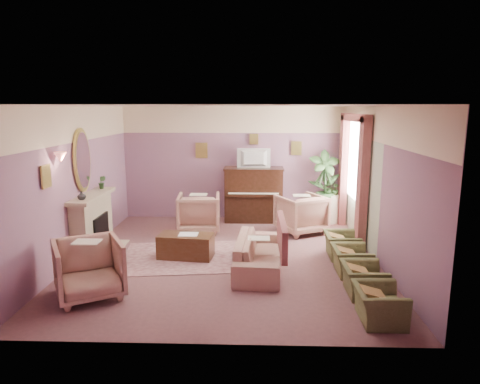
{
  "coord_description": "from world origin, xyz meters",
  "views": [
    {
      "loc": [
        0.51,
        -7.62,
        2.77
      ],
      "look_at": [
        0.24,
        0.4,
        1.18
      ],
      "focal_mm": 32.0,
      "sensor_mm": 36.0,
      "label": 1
    }
  ],
  "objects_px": {
    "piano": "(254,195)",
    "olive_chair_d": "(342,241)",
    "coffee_table": "(186,246)",
    "floral_armchair_front": "(89,266)",
    "olive_chair_a": "(379,299)",
    "floral_armchair_left": "(199,211)",
    "olive_chair_c": "(351,256)",
    "television": "(254,157)",
    "olive_chair_b": "(363,275)",
    "sofa": "(259,247)",
    "floral_armchair_right": "(301,212)",
    "side_table": "(329,208)"
  },
  "relations": [
    {
      "from": "olive_chair_a",
      "to": "sofa",
      "type": "bearing_deg",
      "value": 130.74
    },
    {
      "from": "television",
      "to": "olive_chair_d",
      "type": "bearing_deg",
      "value": -56.78
    },
    {
      "from": "olive_chair_a",
      "to": "coffee_table",
      "type": "bearing_deg",
      "value": 141.38
    },
    {
      "from": "floral_armchair_right",
      "to": "olive_chair_b",
      "type": "xyz_separation_m",
      "value": [
        0.59,
        -3.23,
        -0.17
      ]
    },
    {
      "from": "sofa",
      "to": "olive_chair_d",
      "type": "relative_size",
      "value": 2.72
    },
    {
      "from": "piano",
      "to": "olive_chair_c",
      "type": "relative_size",
      "value": 1.97
    },
    {
      "from": "television",
      "to": "sofa",
      "type": "bearing_deg",
      "value": -88.27
    },
    {
      "from": "sofa",
      "to": "olive_chair_b",
      "type": "bearing_deg",
      "value": -32.41
    },
    {
      "from": "television",
      "to": "floral_armchair_right",
      "type": "relative_size",
      "value": 0.84
    },
    {
      "from": "television",
      "to": "floral_armchair_right",
      "type": "bearing_deg",
      "value": -41.41
    },
    {
      "from": "piano",
      "to": "floral_armchair_right",
      "type": "height_order",
      "value": "piano"
    },
    {
      "from": "floral_armchair_front",
      "to": "olive_chair_d",
      "type": "relative_size",
      "value": 1.35
    },
    {
      "from": "floral_armchair_front",
      "to": "floral_armchair_left",
      "type": "bearing_deg",
      "value": 71.24
    },
    {
      "from": "floral_armchair_right",
      "to": "olive_chair_b",
      "type": "relative_size",
      "value": 1.35
    },
    {
      "from": "coffee_table",
      "to": "floral_armchair_right",
      "type": "distance_m",
      "value": 2.9
    },
    {
      "from": "floral_armchair_left",
      "to": "olive_chair_b",
      "type": "xyz_separation_m",
      "value": [
        2.89,
        -3.26,
        -0.17
      ]
    },
    {
      "from": "piano",
      "to": "olive_chair_d",
      "type": "height_order",
      "value": "piano"
    },
    {
      "from": "floral_armchair_front",
      "to": "olive_chair_a",
      "type": "xyz_separation_m",
      "value": [
        4.07,
        -0.6,
        -0.17
      ]
    },
    {
      "from": "sofa",
      "to": "floral_armchair_front",
      "type": "height_order",
      "value": "floral_armchair_front"
    },
    {
      "from": "floral_armchair_right",
      "to": "olive_chair_d",
      "type": "relative_size",
      "value": 1.35
    },
    {
      "from": "sofa",
      "to": "olive_chair_d",
      "type": "height_order",
      "value": "sofa"
    },
    {
      "from": "coffee_table",
      "to": "sofa",
      "type": "xyz_separation_m",
      "value": [
        1.35,
        -0.51,
        0.17
      ]
    },
    {
      "from": "television",
      "to": "coffee_table",
      "type": "bearing_deg",
      "value": -115.23
    },
    {
      "from": "olive_chair_b",
      "to": "olive_chair_d",
      "type": "bearing_deg",
      "value": 90.0
    },
    {
      "from": "television",
      "to": "side_table",
      "type": "distance_m",
      "value": 2.23
    },
    {
      "from": "floral_armchair_right",
      "to": "olive_chair_b",
      "type": "bearing_deg",
      "value": -79.65
    },
    {
      "from": "floral_armchair_left",
      "to": "olive_chair_b",
      "type": "distance_m",
      "value": 4.36
    },
    {
      "from": "television",
      "to": "floral_armchair_front",
      "type": "bearing_deg",
      "value": -118.84
    },
    {
      "from": "floral_armchair_front",
      "to": "sofa",
      "type": "bearing_deg",
      "value": 25.67
    },
    {
      "from": "floral_armchair_front",
      "to": "piano",
      "type": "bearing_deg",
      "value": 61.43
    },
    {
      "from": "sofa",
      "to": "television",
      "type": "bearing_deg",
      "value": 91.73
    },
    {
      "from": "floral_armchair_front",
      "to": "olive_chair_d",
      "type": "height_order",
      "value": "floral_armchair_front"
    },
    {
      "from": "sofa",
      "to": "olive_chair_c",
      "type": "bearing_deg",
      "value": -6.21
    },
    {
      "from": "olive_chair_b",
      "to": "floral_armchair_left",
      "type": "bearing_deg",
      "value": 131.54
    },
    {
      "from": "floral_armchair_left",
      "to": "floral_armchair_right",
      "type": "relative_size",
      "value": 1.0
    },
    {
      "from": "olive_chair_b",
      "to": "piano",
      "type": "bearing_deg",
      "value": 111.43
    },
    {
      "from": "olive_chair_b",
      "to": "olive_chair_c",
      "type": "bearing_deg",
      "value": 90.0
    },
    {
      "from": "coffee_table",
      "to": "floral_armchair_left",
      "type": "bearing_deg",
      "value": 89.3
    },
    {
      "from": "piano",
      "to": "floral_armchair_right",
      "type": "bearing_deg",
      "value": -42.88
    },
    {
      "from": "olive_chair_b",
      "to": "coffee_table",
      "type": "bearing_deg",
      "value": 152.66
    },
    {
      "from": "sofa",
      "to": "olive_chair_c",
      "type": "distance_m",
      "value": 1.57
    },
    {
      "from": "side_table",
      "to": "coffee_table",
      "type": "bearing_deg",
      "value": -139.49
    },
    {
      "from": "floral_armchair_left",
      "to": "side_table",
      "type": "height_order",
      "value": "floral_armchair_left"
    },
    {
      "from": "television",
      "to": "coffee_table",
      "type": "relative_size",
      "value": 0.8
    },
    {
      "from": "coffee_table",
      "to": "floral_armchair_left",
      "type": "xyz_separation_m",
      "value": [
        0.02,
        1.76,
        0.25
      ]
    },
    {
      "from": "coffee_table",
      "to": "floral_armchair_front",
      "type": "height_order",
      "value": "floral_armchair_front"
    },
    {
      "from": "olive_chair_a",
      "to": "olive_chair_c",
      "type": "distance_m",
      "value": 1.64
    },
    {
      "from": "sofa",
      "to": "piano",
      "type": "bearing_deg",
      "value": 91.71
    },
    {
      "from": "sofa",
      "to": "side_table",
      "type": "bearing_deg",
      "value": 61.07
    },
    {
      "from": "coffee_table",
      "to": "olive_chair_d",
      "type": "xyz_separation_m",
      "value": [
        2.91,
        0.14,
        0.08
      ]
    }
  ]
}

